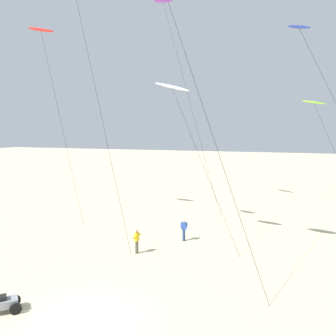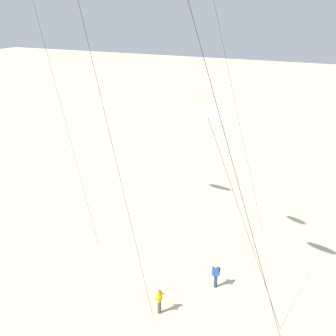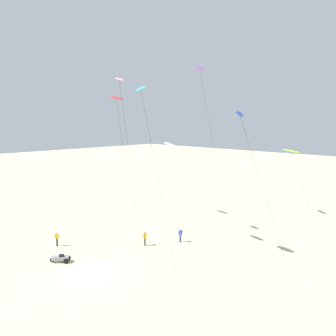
{
  "view_description": "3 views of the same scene",
  "coord_description": "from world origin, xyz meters",
  "px_view_note": "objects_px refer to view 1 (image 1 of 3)",
  "views": [
    {
      "loc": [
        8.57,
        -12.32,
        8.43
      ],
      "look_at": [
        -1.33,
        14.14,
        5.41
      ],
      "focal_mm": 36.95,
      "sensor_mm": 36.0,
      "label": 1
    },
    {
      "loc": [
        7.4,
        -9.2,
        17.15
      ],
      "look_at": [
        -4.35,
        15.73,
        6.29
      ],
      "focal_mm": 44.56,
      "sensor_mm": 36.0,
      "label": 2
    },
    {
      "loc": [
        28.68,
        -18.7,
        14.65
      ],
      "look_at": [
        -0.04,
        10.95,
        9.07
      ],
      "focal_mm": 38.69,
      "sensor_mm": 36.0,
      "label": 3
    }
  ],
  "objects_px": {
    "kite_red": "(41,31)",
    "kite_flyer_nearest": "(184,229)",
    "kite_purple": "(164,2)",
    "kite_white": "(173,88)",
    "kite_navy": "(303,35)",
    "kite_lime": "(315,104)",
    "kite_flyer_furthest": "(137,241)"
  },
  "relations": [
    {
      "from": "kite_lime",
      "to": "kite_red",
      "type": "relative_size",
      "value": 0.62
    },
    {
      "from": "kite_navy",
      "to": "kite_flyer_furthest",
      "type": "relative_size",
      "value": 9.34
    },
    {
      "from": "kite_white",
      "to": "kite_lime",
      "type": "bearing_deg",
      "value": 44.55
    },
    {
      "from": "kite_purple",
      "to": "kite_flyer_nearest",
      "type": "bearing_deg",
      "value": -61.17
    },
    {
      "from": "kite_purple",
      "to": "kite_white",
      "type": "relative_size",
      "value": 1.86
    },
    {
      "from": "kite_navy",
      "to": "kite_flyer_furthest",
      "type": "xyz_separation_m",
      "value": [
        -10.22,
        -3.84,
        -13.75
      ]
    },
    {
      "from": "kite_purple",
      "to": "kite_flyer_nearest",
      "type": "relative_size",
      "value": 13.46
    },
    {
      "from": "kite_lime",
      "to": "kite_flyer_furthest",
      "type": "distance_m",
      "value": 19.84
    },
    {
      "from": "kite_red",
      "to": "kite_lime",
      "type": "bearing_deg",
      "value": 15.96
    },
    {
      "from": "kite_purple",
      "to": "kite_red",
      "type": "bearing_deg",
      "value": -138.54
    },
    {
      "from": "kite_purple",
      "to": "kite_flyer_furthest",
      "type": "bearing_deg",
      "value": -76.25
    },
    {
      "from": "kite_white",
      "to": "kite_red",
      "type": "bearing_deg",
      "value": 168.21
    },
    {
      "from": "kite_navy",
      "to": "kite_lime",
      "type": "bearing_deg",
      "value": 82.16
    },
    {
      "from": "kite_lime",
      "to": "kite_flyer_furthest",
      "type": "relative_size",
      "value": 6.74
    },
    {
      "from": "kite_white",
      "to": "kite_flyer_nearest",
      "type": "relative_size",
      "value": 7.25
    },
    {
      "from": "kite_red",
      "to": "kite_navy",
      "type": "bearing_deg",
      "value": -5.35
    },
    {
      "from": "kite_navy",
      "to": "kite_flyer_nearest",
      "type": "height_order",
      "value": "kite_navy"
    },
    {
      "from": "kite_purple",
      "to": "kite_white",
      "type": "distance_m",
      "value": 15.75
    },
    {
      "from": "kite_red",
      "to": "kite_flyer_furthest",
      "type": "distance_m",
      "value": 21.72
    },
    {
      "from": "kite_flyer_nearest",
      "to": "kite_flyer_furthest",
      "type": "height_order",
      "value": "same"
    },
    {
      "from": "kite_purple",
      "to": "kite_red",
      "type": "xyz_separation_m",
      "value": [
        -9.07,
        -8.01,
        -4.09
      ]
    },
    {
      "from": "kite_purple",
      "to": "kite_navy",
      "type": "height_order",
      "value": "kite_purple"
    },
    {
      "from": "kite_white",
      "to": "kite_lime",
      "type": "xyz_separation_m",
      "value": [
        9.93,
        9.77,
        -0.71
      ]
    },
    {
      "from": "kite_lime",
      "to": "kite_flyer_furthest",
      "type": "height_order",
      "value": "kite_lime"
    },
    {
      "from": "kite_navy",
      "to": "kite_red",
      "type": "bearing_deg",
      "value": 174.65
    },
    {
      "from": "kite_white",
      "to": "kite_flyer_nearest",
      "type": "bearing_deg",
      "value": 46.83
    },
    {
      "from": "kite_white",
      "to": "kite_red",
      "type": "distance_m",
      "value": 15.57
    },
    {
      "from": "kite_red",
      "to": "kite_flyer_nearest",
      "type": "relative_size",
      "value": 10.92
    },
    {
      "from": "kite_white",
      "to": "kite_flyer_nearest",
      "type": "xyz_separation_m",
      "value": [
        0.68,
        0.72,
        -10.63
      ]
    },
    {
      "from": "kite_flyer_nearest",
      "to": "kite_navy",
      "type": "bearing_deg",
      "value": 0.56
    },
    {
      "from": "kite_flyer_nearest",
      "to": "kite_red",
      "type": "bearing_deg",
      "value": 171.47
    },
    {
      "from": "kite_white",
      "to": "kite_navy",
      "type": "relative_size",
      "value": 0.78
    }
  ]
}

